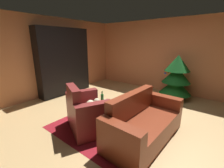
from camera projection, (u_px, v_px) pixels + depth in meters
name	position (u px, v px, depth m)	size (l,w,h in m)	color
ground_plane	(122.00, 120.00, 3.54)	(6.92, 6.92, 0.00)	tan
wall_back	(168.00, 56.00, 5.31)	(5.89, 0.06, 2.53)	#D88250
wall_left	(49.00, 57.00, 4.95)	(0.06, 5.68, 2.53)	#D88250
area_rug	(114.00, 124.00, 3.36)	(2.24, 2.14, 0.01)	maroon
bookshelf_unit	(67.00, 62.00, 5.20)	(0.37, 1.84, 2.20)	black
armchair_red	(87.00, 114.00, 3.10)	(1.18, 1.04, 0.94)	maroon
couch_red	(143.00, 124.00, 2.81)	(0.83, 1.76, 0.84)	maroon
coffee_table	(108.00, 108.00, 3.26)	(0.76, 0.76, 0.42)	black
book_stack_on_table	(107.00, 103.00, 3.28)	(0.23, 0.20, 0.10)	#264B89
bottle_on_table	(102.00, 98.00, 3.38)	(0.07, 0.07, 0.28)	#1D6022
decorated_tree	(176.00, 77.00, 4.69)	(0.95, 0.95, 1.38)	brown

